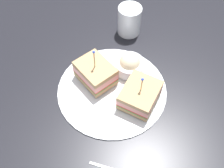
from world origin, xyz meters
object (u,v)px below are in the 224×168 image
Objects in this scene: plate at (112,89)px; sandwich_half_front at (95,73)px; coleslaw_bowl at (130,64)px; sandwich_half_back at (140,95)px; drink_glass at (129,22)px.

plate is 6.38cm from sandwich_half_front.
sandwich_half_back is at bearing 5.48° from coleslaw_bowl.
drink_glass is (-18.68, 12.25, 0.28)cm from sandwich_half_front.
sandwich_half_front is 0.96× the size of sandwich_half_back.
sandwich_half_back reaches higher than drink_glass.
plate is 2.33× the size of sandwich_half_front.
drink_glass is at bearing 171.34° from coleslaw_bowl.
drink_glass reaches higher than plate.
coleslaw_bowl is at bearing -174.52° from sandwich_half_back.
plate is at bearing -43.82° from coleslaw_bowl.
plate is 2.23× the size of sandwich_half_back.
sandwich_half_back is 26.98cm from drink_glass.
plate is 3.21× the size of drink_glass.
plate is 8.64cm from sandwich_half_back.
plate is at bearing -20.12° from drink_glass.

